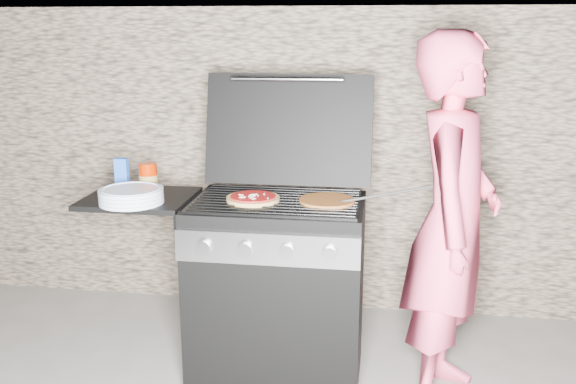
# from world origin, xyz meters

# --- Properties ---
(ground) EXTENTS (50.00, 50.00, 0.00)m
(ground) POSITION_xyz_m (0.00, 0.00, 0.00)
(ground) COLOR #645F5A
(stone_wall) EXTENTS (8.00, 0.35, 1.80)m
(stone_wall) POSITION_xyz_m (0.00, 1.05, 0.90)
(stone_wall) COLOR gray
(stone_wall) RESTS_ON ground
(gas_grill) EXTENTS (1.34, 0.79, 0.91)m
(gas_grill) POSITION_xyz_m (-0.25, 0.00, 0.46)
(gas_grill) COLOR black
(gas_grill) RESTS_ON ground
(pizza_topped) EXTENTS (0.28, 0.28, 0.03)m
(pizza_topped) POSITION_xyz_m (-0.11, -0.03, 0.92)
(pizza_topped) COLOR #E58446
(pizza_topped) RESTS_ON gas_grill
(pizza_plain) EXTENTS (0.29, 0.29, 0.01)m
(pizza_plain) POSITION_xyz_m (0.23, -0.00, 0.92)
(pizza_plain) COLOR #AF752D
(pizza_plain) RESTS_ON gas_grill
(sauce_jar) EXTENTS (0.10, 0.10, 0.14)m
(sauce_jar) POSITION_xyz_m (-0.66, 0.12, 0.97)
(sauce_jar) COLOR #941D00
(sauce_jar) RESTS_ON gas_grill
(blue_carton) EXTENTS (0.07, 0.04, 0.14)m
(blue_carton) POSITION_xyz_m (-0.83, 0.19, 0.97)
(blue_carton) COLOR blue
(blue_carton) RESTS_ON gas_grill
(plate_stack) EXTENTS (0.39, 0.39, 0.07)m
(plate_stack) POSITION_xyz_m (-0.66, -0.13, 0.94)
(plate_stack) COLOR silver
(plate_stack) RESTS_ON gas_grill
(person) EXTENTS (0.53, 0.69, 1.68)m
(person) POSITION_xyz_m (0.79, -0.02, 0.84)
(person) COLOR #E4496B
(person) RESTS_ON ground
(tongs) EXTENTS (0.47, 0.08, 0.09)m
(tongs) POSITION_xyz_m (0.49, 0.00, 0.96)
(tongs) COLOR black
(tongs) RESTS_ON gas_grill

